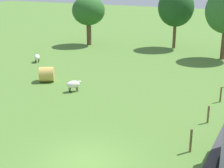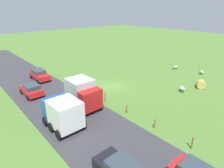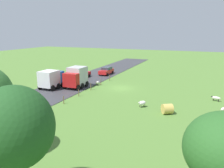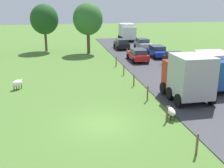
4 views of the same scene
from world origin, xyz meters
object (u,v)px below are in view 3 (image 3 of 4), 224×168
object	(u,v)px
sheep_0	(213,133)
truck_2	(51,79)
tree_2	(15,128)
sheep_3	(98,83)
hay_bale_0	(167,109)
truck_0	(76,77)
car_1	(82,74)
sheep_1	(216,98)
sheep_2	(142,103)
sheep_4	(224,109)
car_4	(8,109)
car_7	(13,96)
car_5	(106,71)

from	to	relation	value
sheep_0	truck_2	size ratio (longest dim) A/B	0.26
truck_2	tree_2	bearing A→B (deg)	124.27
sheep_3	hay_bale_0	bearing A→B (deg)	145.79
sheep_3	hay_bale_0	xyz separation A→B (m)	(-14.05, 9.56, 0.09)
sheep_0	truck_0	xyz separation A→B (m)	(21.58, -11.22, 1.38)
truck_2	car_1	distance (m)	9.80
sheep_1	sheep_2	size ratio (longest dim) A/B	1.13
sheep_3	hay_bale_0	size ratio (longest dim) A/B	0.97
truck_0	truck_2	bearing A→B (deg)	29.47
hay_bale_0	truck_0	bearing A→B (deg)	-21.23
sheep_4	car_4	distance (m)	25.57
truck_0	car_7	world-z (taller)	truck_0
sheep_1	hay_bale_0	size ratio (longest dim) A/B	1.09
car_1	car_4	bearing A→B (deg)	97.95
sheep_3	sheep_4	distance (m)	21.41
sheep_2	sheep_4	world-z (taller)	sheep_2
car_4	car_7	xyz separation A→B (m)	(3.49, -4.02, 0.04)
sheep_1	truck_2	bearing A→B (deg)	7.21
car_5	sheep_0	bearing A→B (deg)	131.86
car_1	car_7	distance (m)	18.12
tree_2	truck_2	world-z (taller)	tree_2
car_5	car_7	world-z (taller)	car_7
sheep_4	sheep_1	bearing A→B (deg)	-81.45
sheep_0	car_4	distance (m)	22.08
hay_bale_0	tree_2	bearing A→B (deg)	73.97
sheep_0	sheep_2	size ratio (longest dim) A/B	0.92
tree_2	truck_0	distance (m)	27.06
sheep_2	truck_2	world-z (taller)	truck_2
sheep_0	car_1	distance (m)	31.30
sheep_2	sheep_3	bearing A→B (deg)	-38.26
truck_0	car_7	distance (m)	11.12
sheep_4	car_1	world-z (taller)	car_1
sheep_2	sheep_4	size ratio (longest dim) A/B	1.03
truck_2	sheep_1	bearing A→B (deg)	-172.79
sheep_1	sheep_3	world-z (taller)	sheep_3
sheep_1	hay_bale_0	bearing A→B (deg)	54.13
sheep_3	car_4	xyz separation A→B (m)	(2.85, 17.53, 0.36)
sheep_0	sheep_3	distance (m)	23.78
tree_2	sheep_3	bearing A→B (deg)	-71.97
sheep_0	sheep_1	world-z (taller)	sheep_0
sheep_3	truck_0	bearing A→B (deg)	50.10
sheep_0	car_1	bearing A→B (deg)	-37.19
sheep_4	truck_2	bearing A→B (deg)	-3.37
hay_bale_0	car_1	distance (m)	24.50
car_4	car_5	distance (m)	27.44
hay_bale_0	car_7	distance (m)	20.77
sheep_2	car_4	size ratio (longest dim) A/B	0.27
sheep_3	car_7	world-z (taller)	car_7
truck_2	sheep_2	bearing A→B (deg)	169.09
tree_2	car_4	distance (m)	15.86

